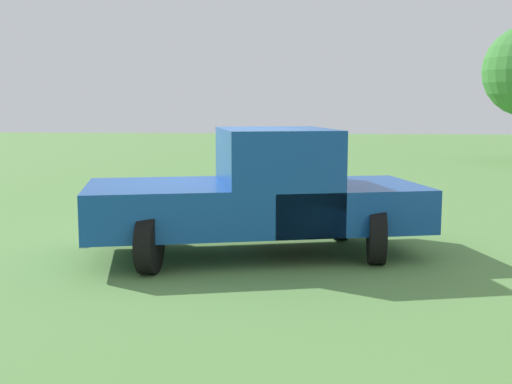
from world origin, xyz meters
name	(u,v)px	position (x,y,z in m)	size (l,w,h in m)	color
ground_plane	(223,244)	(0.00, 0.00, 0.00)	(80.00, 80.00, 0.00)	#5B8C47
pickup_truck	(264,190)	(0.59, 0.68, 0.92)	(3.10, 5.04, 1.79)	black
person_bystander	(318,163)	(-3.59, 1.45, 0.95)	(0.45, 0.45, 1.68)	#7A6B51
traffic_cone	(396,190)	(-4.64, 3.18, 0.28)	(0.32, 0.32, 0.55)	orange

